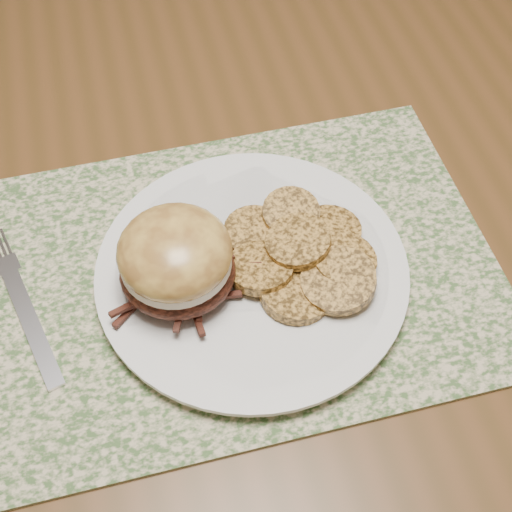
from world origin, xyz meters
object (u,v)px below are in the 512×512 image
(dinner_plate, at_px, (252,272))
(dining_table, at_px, (380,230))
(pork_sandwich, at_px, (176,260))
(fork, at_px, (23,303))

(dinner_plate, bearing_deg, dining_table, 26.33)
(dinner_plate, height_order, pork_sandwich, pork_sandwich)
(dining_table, height_order, fork, fork)
(dinner_plate, xyz_separation_m, pork_sandwich, (-0.06, -0.00, 0.04))
(dinner_plate, distance_m, fork, 0.20)
(dinner_plate, xyz_separation_m, fork, (-0.20, 0.02, -0.01))
(dining_table, bearing_deg, dinner_plate, -153.67)
(dining_table, xyz_separation_m, dinner_plate, (-0.16, -0.08, 0.09))
(pork_sandwich, relative_size, fork, 0.69)
(dining_table, relative_size, pork_sandwich, 12.16)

